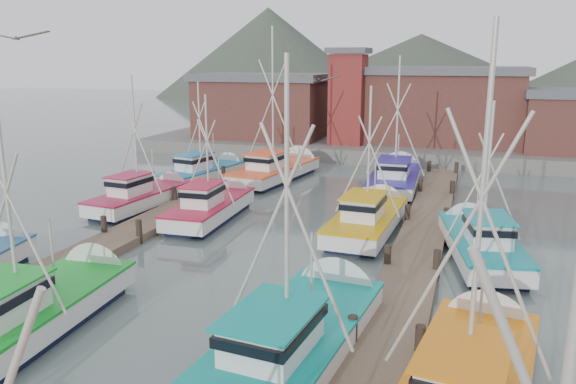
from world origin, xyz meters
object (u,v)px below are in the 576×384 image
(boat_8, at_px, (214,206))
(boat_4, at_px, (37,309))
(lookout_tower, at_px, (348,96))
(boat_12, at_px, (278,170))

(boat_8, bearing_deg, boat_4, -91.26)
(boat_4, bearing_deg, boat_8, 87.58)
(lookout_tower, bearing_deg, boat_4, -93.46)
(lookout_tower, height_order, boat_4, lookout_tower)
(boat_12, bearing_deg, boat_4, -80.76)
(lookout_tower, relative_size, boat_12, 0.71)
(boat_8, height_order, boat_12, boat_12)
(boat_8, relative_size, boat_12, 0.70)
(lookout_tower, bearing_deg, boat_12, -103.17)
(boat_12, bearing_deg, boat_8, -81.18)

